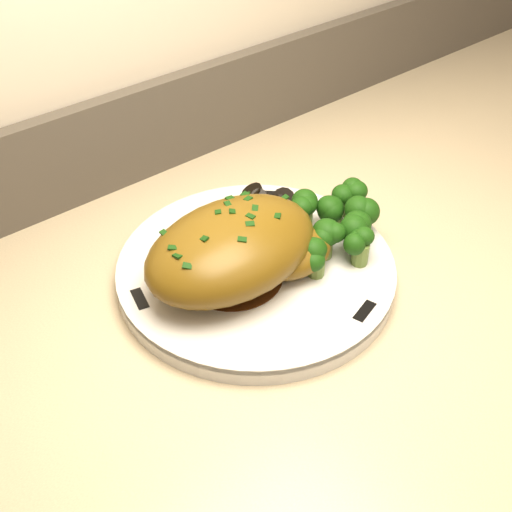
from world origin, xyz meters
TOP-DOWN VIEW (x-y plane):
  - counter at (-0.27, 1.67)m, footprint 2.10×0.69m
  - plate at (-0.41, 1.74)m, footprint 0.30×0.30m
  - rim_accent_0 at (-0.33, 1.83)m, footprint 0.03×0.03m
  - rim_accent_1 at (-0.54, 1.77)m, footprint 0.02×0.03m
  - rim_accent_2 at (-0.38, 1.62)m, footprint 0.03×0.02m
  - gravy_pool at (-0.45, 1.74)m, footprint 0.10×0.10m
  - chicken_breast at (-0.44, 1.74)m, footprint 0.20×0.13m
  - mushroom_pile at (-0.37, 1.80)m, footprint 0.10×0.08m
  - broccoli_florets at (-0.33, 1.72)m, footprint 0.14×0.11m

SIDE VIEW (x-z plane):
  - counter at x=-0.27m, z-range -0.06..0.97m
  - plate at x=-0.41m, z-range 0.91..0.93m
  - rim_accent_0 at x=-0.33m, z-range 0.93..0.93m
  - rim_accent_1 at x=-0.54m, z-range 0.93..0.93m
  - rim_accent_2 at x=-0.38m, z-range 0.93..0.93m
  - gravy_pool at x=-0.45m, z-range 0.93..0.93m
  - mushroom_pile at x=-0.37m, z-range 0.92..0.95m
  - broccoli_florets at x=-0.33m, z-range 0.93..0.97m
  - chicken_breast at x=-0.44m, z-range 0.93..1.00m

